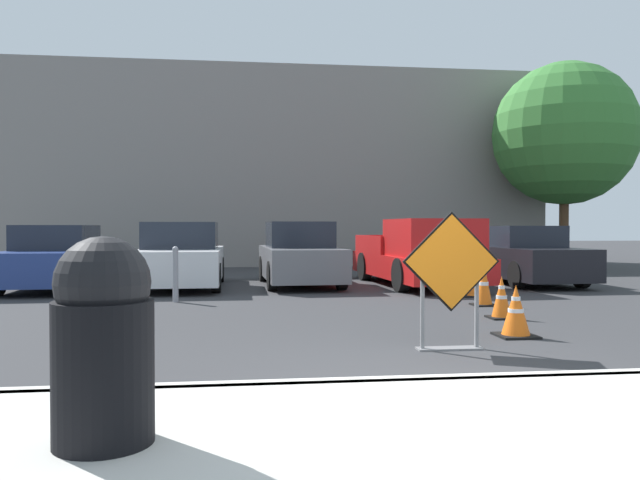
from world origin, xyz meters
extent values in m
plane|color=#333335|center=(0.00, 10.00, 0.00)|extent=(96.00, 96.00, 0.00)
cube|color=beige|center=(0.00, -1.21, 0.07)|extent=(28.45, 2.41, 0.14)
cube|color=beige|center=(0.00, 0.00, 0.07)|extent=(28.45, 0.20, 0.14)
cube|color=black|center=(0.75, 1.79, 1.02)|extent=(1.14, 0.02, 1.14)
cube|color=orange|center=(0.75, 1.78, 1.02)|extent=(1.08, 0.02, 1.08)
cube|color=slate|center=(0.75, 1.84, 0.01)|extent=(0.77, 0.20, 0.02)
cube|color=slate|center=(0.42, 1.84, 0.51)|extent=(0.04, 0.04, 1.02)
cube|color=slate|center=(1.07, 1.84, 0.51)|extent=(0.04, 0.04, 1.02)
cube|color=black|center=(1.87, 2.55, 0.01)|extent=(0.49, 0.49, 0.03)
cone|color=orange|center=(1.87, 2.55, 0.35)|extent=(0.36, 0.36, 0.64)
cylinder|color=white|center=(1.87, 2.55, 0.49)|extent=(0.11, 0.11, 0.06)
cylinder|color=white|center=(1.87, 2.55, 0.34)|extent=(0.20, 0.20, 0.06)
cube|color=black|center=(2.35, 4.11, 0.01)|extent=(0.40, 0.40, 0.03)
cone|color=orange|center=(2.35, 4.11, 0.35)|extent=(0.30, 0.30, 0.63)
cylinder|color=white|center=(2.35, 4.11, 0.48)|extent=(0.10, 0.10, 0.06)
cylinder|color=white|center=(2.35, 4.11, 0.33)|extent=(0.17, 0.17, 0.06)
cube|color=black|center=(2.69, 5.68, 0.01)|extent=(0.41, 0.41, 0.03)
cone|color=orange|center=(2.69, 5.68, 0.41)|extent=(0.30, 0.30, 0.76)
cylinder|color=white|center=(2.69, 5.68, 0.58)|extent=(0.10, 0.10, 0.07)
cylinder|color=white|center=(2.69, 5.68, 0.40)|extent=(0.17, 0.17, 0.07)
cube|color=black|center=(3.05, 7.13, 0.01)|extent=(0.49, 0.49, 0.03)
cone|color=orange|center=(3.05, 7.13, 0.31)|extent=(0.36, 0.36, 0.55)
cylinder|color=white|center=(3.05, 7.13, 0.43)|extent=(0.11, 0.11, 0.05)
cylinder|color=white|center=(3.05, 7.13, 0.30)|extent=(0.20, 0.20, 0.05)
cube|color=navy|center=(-5.90, 9.85, 0.55)|extent=(1.86, 4.32, 0.71)
cube|color=#1E232D|center=(-5.90, 9.96, 1.18)|extent=(1.60, 2.00, 0.56)
cylinder|color=black|center=(-5.06, 8.54, 0.35)|extent=(0.21, 0.69, 0.69)
cylinder|color=black|center=(-5.12, 11.20, 0.35)|extent=(0.21, 0.69, 0.69)
cylinder|color=black|center=(-6.74, 11.16, 0.35)|extent=(0.21, 0.69, 0.69)
cube|color=silver|center=(-3.07, 9.88, 0.55)|extent=(1.91, 4.38, 0.74)
cube|color=#1E232D|center=(-3.08, 9.99, 1.23)|extent=(1.67, 2.02, 0.62)
cylinder|color=black|center=(-2.20, 8.54, 0.32)|extent=(0.21, 0.64, 0.64)
cylinder|color=black|center=(-3.93, 8.52, 0.32)|extent=(0.21, 0.64, 0.64)
cylinder|color=black|center=(-2.22, 11.24, 0.32)|extent=(0.21, 0.64, 0.64)
cylinder|color=black|center=(-3.95, 11.23, 0.32)|extent=(0.21, 0.64, 0.64)
cube|color=slate|center=(-0.25, 10.05, 0.56)|extent=(1.89, 4.14, 0.75)
cube|color=#1E232D|center=(-0.25, 10.16, 1.24)|extent=(1.59, 1.94, 0.62)
cylinder|color=black|center=(0.59, 8.83, 0.33)|extent=(0.23, 0.67, 0.67)
cylinder|color=black|center=(-0.98, 8.76, 0.33)|extent=(0.23, 0.67, 0.67)
cylinder|color=black|center=(0.49, 11.35, 0.33)|extent=(0.23, 0.67, 0.67)
cylinder|color=black|center=(-1.09, 11.28, 0.33)|extent=(0.23, 0.67, 0.67)
cube|color=red|center=(2.58, 9.78, 0.48)|extent=(2.22, 5.31, 0.55)
cube|color=red|center=(2.65, 8.61, 1.18)|extent=(1.87, 2.19, 0.85)
cube|color=red|center=(2.43, 12.01, 0.98)|extent=(1.79, 0.21, 0.45)
cube|color=red|center=(3.40, 10.87, 0.98)|extent=(0.26, 2.50, 0.45)
cube|color=red|center=(1.62, 10.76, 0.98)|extent=(0.26, 2.50, 0.45)
cylinder|color=black|center=(3.54, 8.28, 0.37)|extent=(0.29, 0.76, 0.74)
cylinder|color=black|center=(1.81, 8.17, 0.37)|extent=(0.29, 0.76, 0.74)
cylinder|color=black|center=(3.35, 11.39, 0.37)|extent=(0.29, 0.76, 0.74)
cylinder|color=black|center=(1.61, 11.28, 0.37)|extent=(0.29, 0.76, 0.74)
cube|color=black|center=(5.40, 9.96, 0.55)|extent=(1.84, 4.57, 0.75)
cube|color=#1E232D|center=(5.40, 10.08, 1.19)|extent=(1.58, 2.12, 0.53)
cylinder|color=black|center=(6.23, 8.58, 0.32)|extent=(0.22, 0.65, 0.64)
cylinder|color=black|center=(4.64, 8.54, 0.32)|extent=(0.22, 0.65, 0.64)
cylinder|color=black|center=(6.17, 11.39, 0.32)|extent=(0.22, 0.65, 0.64)
cylinder|color=black|center=(4.57, 11.35, 0.32)|extent=(0.22, 0.65, 0.64)
cylinder|color=black|center=(-2.43, -1.33, 0.56)|extent=(0.58, 0.58, 0.84)
sphere|color=black|center=(-2.43, -1.33, 1.08)|extent=(0.55, 0.55, 0.55)
cylinder|color=gray|center=(-2.89, 6.92, 0.50)|extent=(0.11, 0.11, 1.00)
sphere|color=gray|center=(-2.89, 6.92, 1.00)|extent=(0.12, 0.12, 0.12)
cylinder|color=gray|center=(-4.86, 6.92, 0.41)|extent=(0.11, 0.11, 0.82)
sphere|color=gray|center=(-4.86, 6.92, 0.82)|extent=(0.12, 0.12, 0.12)
cube|color=gray|center=(-0.31, 19.72, 3.64)|extent=(20.05, 5.00, 7.28)
cylinder|color=#513823|center=(9.43, 15.33, 1.41)|extent=(0.32, 0.32, 2.82)
sphere|color=#387A33|center=(9.43, 15.33, 4.66)|extent=(4.91, 4.91, 4.91)
camera|label=1|loc=(-1.62, -5.09, 1.41)|focal=35.00mm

